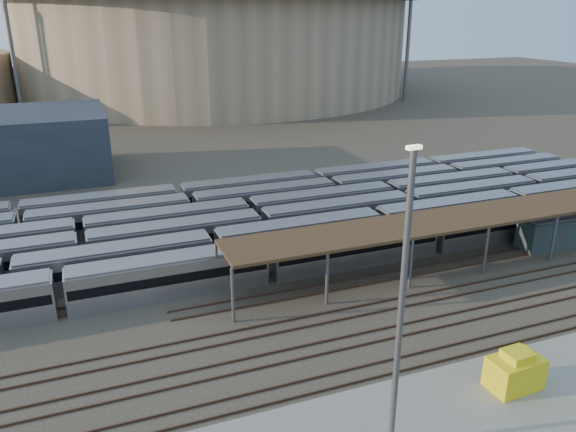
{
  "coord_description": "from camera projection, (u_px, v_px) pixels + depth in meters",
  "views": [
    {
      "loc": [
        -18.43,
        -38.84,
        24.84
      ],
      "look_at": [
        0.98,
        12.0,
        4.62
      ],
      "focal_mm": 35.0,
      "sensor_mm": 36.0,
      "label": 1
    }
  ],
  "objects": [
    {
      "name": "floodlight_3",
      "position": [
        90.0,
        22.0,
        178.4
      ],
      "size": [
        4.0,
        1.0,
        38.4
      ],
      "color": "#57585C",
      "rests_on": "ground"
    },
    {
      "name": "inspection_shed",
      "position": [
        505.0,
        213.0,
        57.95
      ],
      "size": [
        60.3,
        6.0,
        5.3
      ],
      "color": "#57585C",
      "rests_on": "ground"
    },
    {
      "name": "yellow_equipment",
      "position": [
        515.0,
        373.0,
        38.5
      ],
      "size": [
        3.76,
        2.46,
        2.28
      ],
      "primitive_type": "cube",
      "rotation": [
        0.0,
        0.0,
        0.05
      ],
      "color": "yellow",
      "rests_on": "apron"
    },
    {
      "name": "yard_light_pole",
      "position": [
        401.0,
        310.0,
        30.44
      ],
      "size": [
        0.82,
        0.36,
        18.37
      ],
      "color": "#57585C",
      "rests_on": "apron"
    },
    {
      "name": "floodlight_2",
      "position": [
        409.0,
        24.0,
        152.62
      ],
      "size": [
        4.0,
        1.0,
        38.4
      ],
      "color": "#57585C",
      "rests_on": "ground"
    },
    {
      "name": "subway_trains",
      "position": [
        225.0,
        226.0,
        63.03
      ],
      "size": [
        118.81,
        23.9,
        3.6
      ],
      "color": "#ABABB0",
      "rests_on": "ground"
    },
    {
      "name": "ground",
      "position": [
        327.0,
        312.0,
        48.83
      ],
      "size": [
        420.0,
        420.0,
        0.0
      ],
      "primitive_type": "plane",
      "color": "#383026",
      "rests_on": "ground"
    },
    {
      "name": "empty_tracks",
      "position": [
        353.0,
        341.0,
        44.42
      ],
      "size": [
        170.0,
        9.62,
        0.18
      ],
      "color": "#4C3323",
      "rests_on": "ground"
    },
    {
      "name": "stadium",
      "position": [
        213.0,
        37.0,
        174.05
      ],
      "size": [
        124.0,
        124.0,
        32.5
      ],
      "color": "gray",
      "rests_on": "ground"
    },
    {
      "name": "floodlight_0",
      "position": [
        8.0,
        28.0,
        127.93
      ],
      "size": [
        4.0,
        1.0,
        38.4
      ],
      "color": "#57585C",
      "rests_on": "ground"
    }
  ]
}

